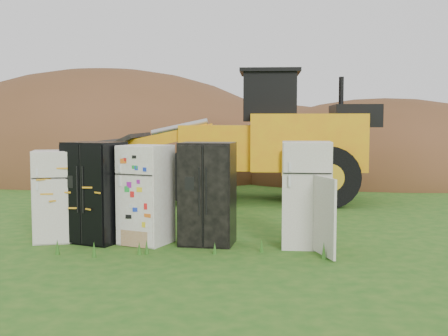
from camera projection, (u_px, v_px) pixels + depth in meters
The scene contains 10 objects.
ground at pixel (180, 244), 10.29m from camera, with size 120.00×120.00×0.00m, color #205416.
fridge_leftmost at pixel (55, 196), 10.48m from camera, with size 0.75×0.72×1.70m, color silver, non-canonical shape.
fridge_black_side at pixel (95, 192), 10.40m from camera, with size 0.97×0.77×1.86m, color black, non-canonical shape.
fridge_sticker at pixel (146, 194), 10.27m from camera, with size 0.81×0.74×1.81m, color white, non-canonical shape.
fridge_dark_mid at pixel (208, 193), 10.21m from camera, with size 0.95×0.78×1.86m, color black, non-canonical shape.
fridge_open_door at pixel (306, 194), 10.01m from camera, with size 0.85×0.79×1.88m, color silver, non-canonical shape.
wheel_loader at pixel (237, 136), 15.96m from camera, with size 7.62×3.09×3.69m, color orange, non-canonical shape.
dirt_mound_right at pixel (383, 178), 22.43m from camera, with size 13.11×9.61×6.36m, color #4F3219.
dirt_mound_left at pixel (105, 173), 24.86m from camera, with size 17.56×13.17×9.11m, color #4F3219.
dirt_mound_back at pixel (253, 166), 28.81m from camera, with size 17.44×11.63×6.39m, color #4F3219.
Camera 1 is at (1.87, -10.00, 2.22)m, focal length 45.00 mm.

